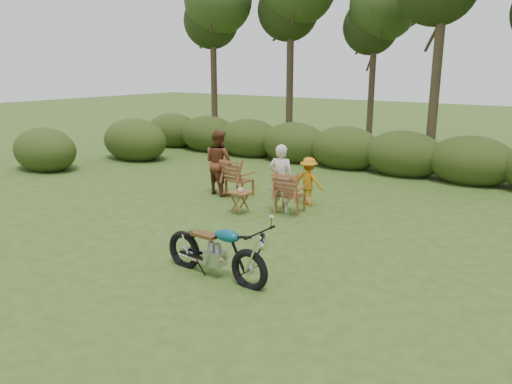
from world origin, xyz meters
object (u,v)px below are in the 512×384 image
Objects in this scene: motorcycle at (216,276)px; lawn_chair_left at (240,196)px; cup at (241,190)px; adult_a at (281,212)px; adult_b at (219,194)px; lawn_chair_right at (290,212)px; side_table at (240,203)px; child at (308,205)px.

motorcycle reaches higher than lawn_chair_left.
motorcycle is 1.98× the size of lawn_chair_left.
adult_a is at bearing 40.64° from cup.
adult_b is (-0.56, -0.17, 0.00)m from lawn_chair_left.
side_table is (-0.92, -0.75, 0.26)m from lawn_chair_right.
cup reaches higher than child.
side_table is (-1.80, 3.09, 0.26)m from motorcycle.
motorcycle is 4.72m from child.
motorcycle is 3.60m from cup.
adult_a is at bearing 38.95° from side_table.
adult_b reaches higher than cup.
adult_a reaches higher than cup.
cup is 1.90m from child.
lawn_chair_left is 1.86m from adult_a.
cup is at bearing 58.90° from child.
lawn_chair_left is 0.58× the size of adult_b.
motorcycle is 15.66× the size of cup.
adult_a is (0.74, 0.60, -0.26)m from side_table.
adult_a is at bearing 108.19° from motorcycle.
adult_a is (-0.18, -0.15, 0.00)m from lawn_chair_right.
lawn_chair_right is 1.98m from lawn_chair_left.
adult_a is (-1.06, 3.69, 0.00)m from motorcycle.
lawn_chair_right is at bearing 105.13° from motorcycle.
child reaches higher than lawn_chair_right.
motorcycle is 5.20m from lawn_chair_left.
adult_a is 0.97m from child.
side_table is at bearing 154.36° from adult_b.
cup is at bearing 26.98° from adult_a.
adult_a is 0.94× the size of adult_b.
adult_b is 2.52m from child.
child reaches higher than lawn_chair_left.
motorcycle reaches higher than side_table.
lawn_chair_right is at bearing -178.16° from adult_b.
adult_a reaches higher than child.
adult_a is (1.72, -0.70, 0.00)m from lawn_chair_left.
motorcycle is at bearing -59.75° from side_table.
lawn_chair_left is 1.75m from cup.
lawn_chair_right is (-0.88, 3.84, 0.00)m from motorcycle.
lawn_chair_right is 0.23m from adult_a.
motorcycle is 5.38m from adult_b.
cup reaches higher than lawn_chair_right.
adult_a reaches higher than motorcycle.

